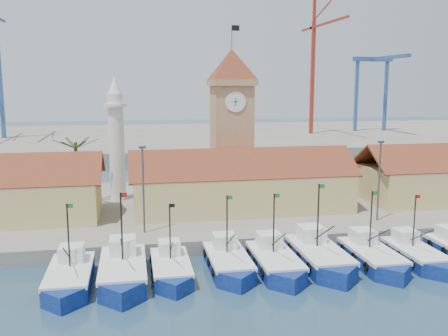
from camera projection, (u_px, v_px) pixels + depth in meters
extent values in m
plane|color=#1C384B|center=(291.00, 282.00, 42.47)|extent=(400.00, 400.00, 0.00)
cube|color=gray|center=(234.00, 207.00, 65.62)|extent=(140.00, 32.00, 1.50)
cube|color=gray|center=(176.00, 138.00, 148.98)|extent=(240.00, 80.00, 2.00)
cube|color=navy|center=(70.00, 280.00, 41.61)|extent=(3.49, 7.89, 1.79)
cube|color=navy|center=(64.00, 300.00, 37.79)|extent=(3.49, 3.49, 1.79)
cube|color=silver|center=(69.00, 270.00, 41.46)|extent=(3.56, 8.11, 0.35)
cube|color=silver|center=(72.00, 253.00, 43.24)|extent=(2.09, 2.19, 1.39)
cylinder|color=black|center=(68.00, 236.00, 41.48)|extent=(0.14, 0.14, 5.58)
cube|color=#197226|center=(70.00, 206.00, 41.10)|extent=(0.50, 0.02, 0.35)
cube|color=navy|center=(123.00, 275.00, 42.77)|extent=(3.82, 8.64, 1.96)
cube|color=navy|center=(122.00, 295.00, 38.58)|extent=(3.82, 3.82, 1.96)
cube|color=silver|center=(123.00, 264.00, 42.61)|extent=(3.89, 8.88, 0.38)
cube|color=silver|center=(123.00, 246.00, 44.56)|extent=(2.29, 2.40, 1.53)
cylinder|color=black|center=(122.00, 227.00, 42.63)|extent=(0.15, 0.15, 6.11)
cube|color=#A5140F|center=(124.00, 195.00, 42.21)|extent=(0.55, 0.02, 0.38)
cube|color=navy|center=(171.00, 271.00, 43.79)|extent=(3.22, 7.29, 1.66)
cube|color=navy|center=(175.00, 288.00, 40.26)|extent=(3.22, 3.22, 1.66)
cube|color=silver|center=(171.00, 262.00, 43.66)|extent=(3.29, 7.50, 0.32)
cube|color=silver|center=(169.00, 247.00, 45.30)|extent=(1.93, 2.03, 1.29)
cylinder|color=black|center=(170.00, 232.00, 43.67)|extent=(0.13, 0.13, 5.16)
cube|color=black|center=(172.00, 206.00, 43.32)|extent=(0.46, 0.02, 0.32)
cube|color=navy|center=(228.00, 265.00, 45.19)|extent=(3.43, 7.76, 1.76)
cube|color=navy|center=(237.00, 281.00, 41.42)|extent=(3.43, 3.43, 1.76)
cube|color=silver|center=(228.00, 256.00, 45.04)|extent=(3.50, 7.97, 0.34)
cube|color=silver|center=(224.00, 241.00, 46.79)|extent=(2.06, 2.16, 1.37)
cylinder|color=black|center=(227.00, 225.00, 45.06)|extent=(0.14, 0.14, 5.49)
cube|color=#197226|center=(230.00, 197.00, 44.68)|extent=(0.49, 0.02, 0.34)
cube|color=navy|center=(275.00, 265.00, 45.17)|extent=(3.51, 7.95, 1.81)
cube|color=navy|center=(288.00, 282.00, 41.31)|extent=(3.51, 3.51, 1.81)
cube|color=silver|center=(275.00, 255.00, 45.02)|extent=(3.59, 8.17, 0.35)
cube|color=silver|center=(269.00, 240.00, 46.81)|extent=(2.11, 2.21, 1.41)
cylinder|color=black|center=(274.00, 224.00, 45.04)|extent=(0.14, 0.14, 5.62)
cube|color=#197226|center=(277.00, 196.00, 44.65)|extent=(0.50, 0.02, 0.35)
cube|color=navy|center=(319.00, 260.00, 46.38)|extent=(3.82, 8.65, 1.97)
cube|color=navy|center=(338.00, 277.00, 42.18)|extent=(3.82, 3.82, 1.97)
cube|color=silver|center=(319.00, 250.00, 46.22)|extent=(3.90, 8.89, 0.38)
cube|color=silver|center=(311.00, 234.00, 48.17)|extent=(2.29, 2.40, 1.53)
cylinder|color=black|center=(318.00, 216.00, 46.24)|extent=(0.15, 0.15, 6.12)
cube|color=#197226|center=(322.00, 186.00, 45.82)|extent=(0.55, 0.02, 0.38)
cube|color=navy|center=(371.00, 260.00, 46.52)|extent=(3.47, 7.86, 1.79)
cube|color=navy|center=(393.00, 275.00, 42.71)|extent=(3.47, 3.47, 1.79)
cube|color=silver|center=(372.00, 251.00, 46.38)|extent=(3.54, 8.07, 0.35)
cube|color=silver|center=(363.00, 236.00, 48.15)|extent=(2.08, 2.18, 1.39)
cylinder|color=black|center=(371.00, 220.00, 46.40)|extent=(0.14, 0.14, 5.55)
cube|color=#197226|center=(375.00, 193.00, 46.01)|extent=(0.50, 0.02, 0.35)
cube|color=navy|center=(415.00, 258.00, 47.24)|extent=(3.23, 7.30, 1.66)
cube|color=navy|center=(438.00, 272.00, 43.70)|extent=(3.23, 3.23, 1.66)
cube|color=silver|center=(415.00, 249.00, 47.10)|extent=(3.29, 7.51, 0.32)
cube|color=silver|center=(405.00, 236.00, 48.75)|extent=(1.94, 2.03, 1.29)
cylinder|color=black|center=(414.00, 221.00, 47.12)|extent=(0.13, 0.13, 5.16)
cube|color=#A5140F|center=(418.00, 197.00, 46.77)|extent=(0.46, 0.02, 0.32)
cube|color=tan|center=(241.00, 191.00, 61.25)|extent=(26.00, 10.00, 4.50)
cube|color=brown|center=(246.00, 164.00, 58.20)|extent=(27.04, 5.13, 3.21)
cube|color=brown|center=(237.00, 158.00, 63.05)|extent=(27.04, 5.13, 3.21)
cube|color=tan|center=(232.00, 143.00, 66.20)|extent=(5.00, 5.00, 15.00)
cube|color=tan|center=(232.00, 83.00, 64.89)|extent=(5.80, 5.80, 0.80)
pyramid|color=brown|center=(232.00, 65.00, 64.51)|extent=(5.80, 5.80, 4.00)
cylinder|color=white|center=(236.00, 102.00, 62.81)|extent=(2.60, 0.15, 2.60)
cube|color=black|center=(236.00, 102.00, 62.73)|extent=(0.08, 0.02, 1.00)
cube|color=black|center=(236.00, 102.00, 62.73)|extent=(0.80, 0.02, 0.08)
cylinder|color=#3F3F44|center=(232.00, 37.00, 63.93)|extent=(0.10, 0.10, 3.00)
cube|color=black|center=(236.00, 28.00, 63.84)|extent=(1.00, 0.03, 0.70)
cylinder|color=silver|center=(117.00, 147.00, 65.53)|extent=(2.00, 2.00, 14.00)
cylinder|color=silver|center=(115.00, 105.00, 64.62)|extent=(3.00, 3.00, 0.40)
cone|color=silver|center=(115.00, 85.00, 64.18)|extent=(1.80, 1.80, 2.40)
cylinder|color=brown|center=(77.00, 174.00, 63.19)|extent=(0.44, 0.44, 8.00)
cube|color=#1C511B|center=(87.00, 144.00, 62.81)|extent=(2.80, 0.35, 1.18)
cube|color=#1C511B|center=(82.00, 143.00, 63.86)|extent=(1.71, 2.60, 1.18)
cube|color=#1C511B|center=(71.00, 143.00, 63.61)|extent=(1.71, 2.60, 1.18)
cube|color=#1C511B|center=(64.00, 144.00, 62.30)|extent=(2.80, 0.35, 1.18)
cube|color=#1C511B|center=(69.00, 145.00, 61.25)|extent=(1.71, 2.60, 1.18)
cube|color=#1C511B|center=(80.00, 145.00, 61.51)|extent=(1.71, 2.60, 1.18)
cylinder|color=#3F3F44|center=(143.00, 190.00, 50.96)|extent=(0.20, 0.20, 9.00)
cube|color=#3F3F44|center=(142.00, 147.00, 50.23)|extent=(0.70, 0.25, 0.25)
cylinder|color=#3F3F44|center=(379.00, 181.00, 55.63)|extent=(0.20, 0.20, 9.00)
cube|color=#3F3F44|center=(381.00, 142.00, 54.90)|extent=(0.70, 0.25, 0.25)
cube|color=#2E508E|center=(0.00, 77.00, 135.51)|extent=(1.00, 1.00, 33.45)
cube|color=#2E508E|center=(0.00, 19.00, 137.75)|extent=(0.60, 10.00, 0.60)
cube|color=maroon|center=(312.00, 79.00, 148.55)|extent=(1.00, 1.00, 32.26)
cube|color=maroon|center=(328.00, 23.00, 135.73)|extent=(0.60, 26.57, 0.60)
cube|color=maroon|center=(308.00, 29.00, 150.89)|extent=(0.60, 10.00, 0.60)
cube|color=maroon|center=(314.00, 11.00, 145.30)|extent=(0.80, 0.80, 7.00)
cube|color=#2E508E|center=(356.00, 96.00, 157.22)|extent=(0.90, 0.90, 22.00)
cube|color=#2E508E|center=(386.00, 96.00, 159.02)|extent=(0.90, 0.90, 22.00)
cube|color=#2E508E|center=(373.00, 59.00, 156.21)|extent=(13.00, 1.40, 1.40)
cube|color=#2E508E|center=(389.00, 57.00, 146.52)|extent=(1.40, 22.00, 1.00)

